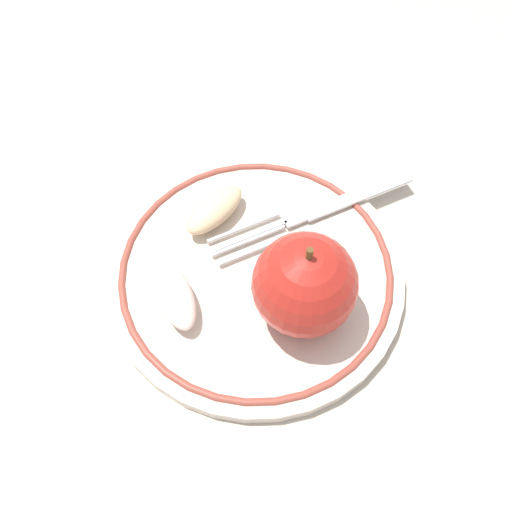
{
  "coord_description": "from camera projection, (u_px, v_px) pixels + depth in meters",
  "views": [
    {
      "loc": [
        0.19,
        0.12,
        0.42
      ],
      "look_at": [
        -0.01,
        0.02,
        0.03
      ],
      "focal_mm": 40.0,
      "sensor_mm": 36.0,
      "label": 1
    }
  ],
  "objects": [
    {
      "name": "apple_slice_back",
      "position": [
        175.0,
        296.0,
        0.44
      ],
      "size": [
        0.06,
        0.06,
        0.02
      ],
      "primitive_type": "ellipsoid",
      "rotation": [
        0.0,
        0.0,
        0.85
      ],
      "color": "#F6DCCE",
      "rests_on": "plate"
    },
    {
      "name": "plate",
      "position": [
        256.0,
        273.0,
        0.47
      ],
      "size": [
        0.24,
        0.24,
        0.01
      ],
      "color": "beige",
      "rests_on": "ground_plane"
    },
    {
      "name": "apple_red_whole",
      "position": [
        305.0,
        285.0,
        0.41
      ],
      "size": [
        0.08,
        0.08,
        0.09
      ],
      "color": "#B0241C",
      "rests_on": "plate"
    },
    {
      "name": "apple_slice_front",
      "position": [
        215.0,
        210.0,
        0.48
      ],
      "size": [
        0.07,
        0.04,
        0.02
      ],
      "primitive_type": "ellipsoid",
      "rotation": [
        0.0,
        0.0,
        6.02
      ],
      "color": "beige",
      "rests_on": "plate"
    },
    {
      "name": "ground_plane",
      "position": [
        233.0,
        278.0,
        0.47
      ],
      "size": [
        2.0,
        2.0,
        0.0
      ],
      "primitive_type": "plane",
      "color": "#B9AB9A"
    },
    {
      "name": "fork",
      "position": [
        321.0,
        210.0,
        0.49
      ],
      "size": [
        0.16,
        0.13,
        0.0
      ],
      "rotation": [
        0.0,
        0.0,
        5.61
      ],
      "color": "silver",
      "rests_on": "plate"
    }
  ]
}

